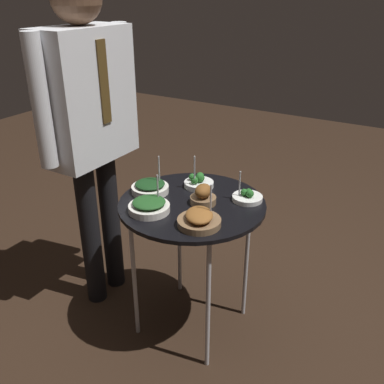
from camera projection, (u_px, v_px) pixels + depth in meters
The scene contains 9 objects.
ground_plane at pixel (192, 322), 2.19m from camera, with size 8.00×8.00×0.00m, color black.
serving_cart at pixel (192, 212), 1.91m from camera, with size 0.65×0.65×0.69m.
bowl_roast_far_rim at pixel (199, 219), 1.70m from camera, with size 0.18×0.18×0.17m.
bowl_roast_back_left at pixel (203, 196), 1.87m from camera, with size 0.12×0.12×0.09m.
bowl_spinach_front_left at pixel (149, 206), 1.80m from camera, with size 0.18×0.18×0.15m.
bowl_broccoli_mid_right at pixel (198, 182), 2.03m from camera, with size 0.14×0.14×0.17m.
bowl_broccoli_back_right at pixel (247, 197), 1.90m from camera, with size 0.14×0.14×0.14m.
bowl_spinach_mid_left at pixel (150, 187), 1.97m from camera, with size 0.17×0.17×0.17m.
waiter_figure at pixel (88, 112), 1.98m from camera, with size 0.60×0.23×1.62m.
Camera 1 is at (-1.44, -0.86, 1.56)m, focal length 40.00 mm.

